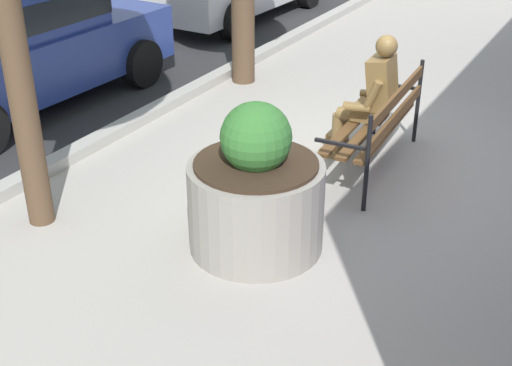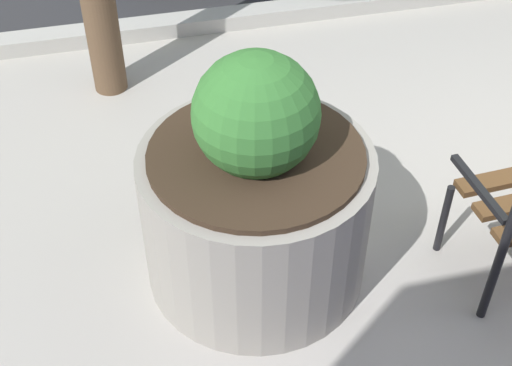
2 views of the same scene
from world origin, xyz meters
The scene contains 1 object.
concrete_planter centered at (-1.97, 0.35, 0.49)m, with size 1.13×1.13×1.29m.
Camera 2 is at (-2.57, -2.10, 2.85)m, focal length 49.83 mm.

